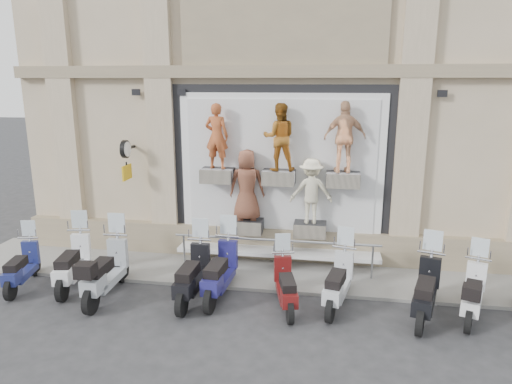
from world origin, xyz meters
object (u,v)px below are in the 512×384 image
Objects in this scene: clock_sign_bracket at (126,155)px; scooter_f at (286,276)px; scooter_a at (21,258)px; scooter_e at (220,261)px; scooter_d at (192,264)px; scooter_g at (339,272)px; scooter_c at (105,260)px; scooter_h at (427,279)px; scooter_b at (72,253)px; scooter_i at (474,283)px; guard_rail at (275,257)px.

clock_sign_bracket is 5.22m from scooter_f.
scooter_e is (4.60, 0.27, 0.12)m from scooter_a.
scooter_g is (3.10, 0.20, -0.04)m from scooter_d.
scooter_d is at bearing -164.17° from scooter_g.
scooter_c is 1.19× the size of scooter_f.
scooter_d is at bearing 3.13° from scooter_c.
clock_sign_bracket is 0.58× the size of scooter_a.
scooter_d is at bearing -41.47° from clock_sign_bracket.
scooter_h is (2.79, 0.04, 0.10)m from scooter_f.
scooter_b is at bearing 158.04° from scooter_c.
scooter_a is at bearing 166.69° from scooter_f.
scooter_i is at bearing -10.17° from scooter_f.
scooter_h is at bearing -25.96° from guard_rail.
scooter_d reaches higher than scooter_a.
scooter_b is at bearing -160.21° from scooter_i.
scooter_c is 1.10× the size of scooter_g.
scooter_h is (7.11, -2.03, -1.98)m from clock_sign_bracket.
scooter_c is at bearing -173.95° from scooter_d.
scooter_c reaches higher than scooter_h.
scooter_e is at bearing 23.03° from scooter_d.
scooter_g is at bearing -170.08° from scooter_h.
scooter_f is 0.87× the size of scooter_h.
scooter_c is (2.14, -0.13, 0.14)m from scooter_a.
scooter_h is at bearing -150.22° from scooter_i.
scooter_f is at bearing -0.39° from scooter_d.
scooter_h is at bearing 0.22° from scooter_e.
scooter_d reaches higher than scooter_f.
scooter_e reaches higher than scooter_f.
guard_rail is at bearing 45.02° from scooter_d.
scooter_c is 2.49m from scooter_e.
scooter_i is at bearing 2.41° from scooter_d.
scooter_a is at bearing -165.90° from scooter_g.
scooter_e is 5.19m from scooter_i.
scooter_e is at bearing -168.52° from scooter_g.
scooter_e is (3.46, 0.04, 0.02)m from scooter_b.
scooter_f reaches higher than guard_rail.
scooter_b is 4.93m from scooter_f.
scooter_d is (2.30, -2.03, -1.98)m from clock_sign_bracket.
scooter_h is at bearing -15.94° from clock_sign_bracket.
scooter_e is at bearing 7.20° from scooter_c.
clock_sign_bracket reaches higher than scooter_d.
scooter_h is at bearing 0.80° from scooter_d.
scooter_h is 1.10× the size of scooter_i.
clock_sign_bracket is 7.65m from scooter_h.
scooter_c is at bearing -31.03° from scooter_b.
scooter_i is at bearing 11.43° from scooter_g.
scooter_e reaches higher than scooter_b.
scooter_d is at bearing -12.18° from scooter_a.
scooter_g is (6.00, 0.01, -0.04)m from scooter_b.
scooter_g is at bearing -0.77° from scooter_f.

